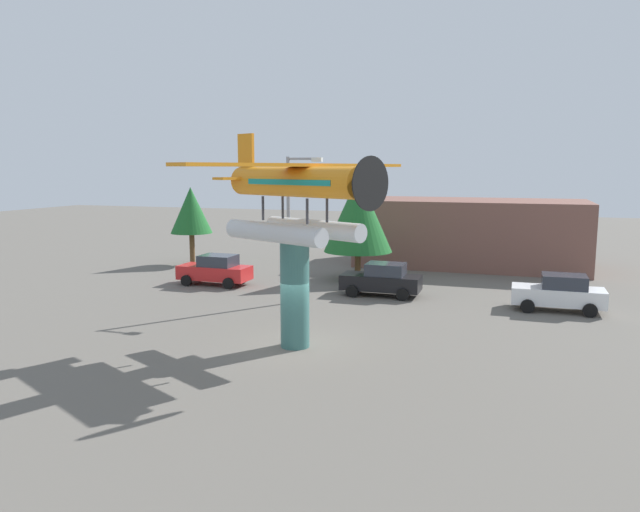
{
  "coord_description": "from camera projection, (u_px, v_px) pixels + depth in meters",
  "views": [
    {
      "loc": [
        7.83,
        -20.42,
        6.74
      ],
      "look_at": [
        0.0,
        3.0,
        3.08
      ],
      "focal_mm": 33.21,
      "sensor_mm": 36.0,
      "label": 1
    }
  ],
  "objects": [
    {
      "name": "car_far_white",
      "position": [
        559.0,
        293.0,
        28.14
      ],
      "size": [
        4.2,
        2.02,
        1.76
      ],
      "rotation": [
        0.0,
        0.0,
        3.14
      ],
      "color": "white",
      "rests_on": "ground"
    },
    {
      "name": "car_near_red",
      "position": [
        215.0,
        270.0,
        34.5
      ],
      "size": [
        4.2,
        2.02,
        1.76
      ],
      "rotation": [
        0.0,
        0.0,
        3.14
      ],
      "color": "red",
      "rests_on": "ground"
    },
    {
      "name": "ground_plane",
      "position": [
        295.0,
        346.0,
        22.6
      ],
      "size": [
        140.0,
        140.0,
        0.0
      ],
      "primitive_type": "plane",
      "color": "#605B54"
    },
    {
      "name": "tree_west",
      "position": [
        191.0,
        211.0,
        41.4
      ],
      "size": [
        2.9,
        2.9,
        5.46
      ],
      "color": "brown",
      "rests_on": "ground"
    },
    {
      "name": "streetlight_primary",
      "position": [
        292.0,
        219.0,
        29.17
      ],
      "size": [
        1.84,
        0.28,
        7.31
      ],
      "color": "gray",
      "rests_on": "ground"
    },
    {
      "name": "display_pedestal",
      "position": [
        295.0,
        294.0,
        22.3
      ],
      "size": [
        1.1,
        1.1,
        4.1
      ],
      "primitive_type": "cylinder",
      "color": "#386B66",
      "rests_on": "ground"
    },
    {
      "name": "floatplane_monument",
      "position": [
        297.0,
        195.0,
        21.67
      ],
      "size": [
        7.14,
        9.82,
        4.0
      ],
      "rotation": [
        0.0,
        0.0,
        -0.46
      ],
      "color": "silver",
      "rests_on": "display_pedestal"
    },
    {
      "name": "storefront_building",
      "position": [
        471.0,
        233.0,
        41.41
      ],
      "size": [
        15.32,
        7.31,
        4.58
      ],
      "primitive_type": "cube",
      "color": "brown",
      "rests_on": "ground"
    },
    {
      "name": "tree_east",
      "position": [
        358.0,
        214.0,
        35.42
      ],
      "size": [
        4.13,
        4.13,
        6.36
      ],
      "color": "brown",
      "rests_on": "ground"
    },
    {
      "name": "car_mid_black",
      "position": [
        382.0,
        279.0,
        31.52
      ],
      "size": [
        4.2,
        2.02,
        1.76
      ],
      "rotation": [
        0.0,
        0.0,
        3.14
      ],
      "color": "black",
      "rests_on": "ground"
    }
  ]
}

